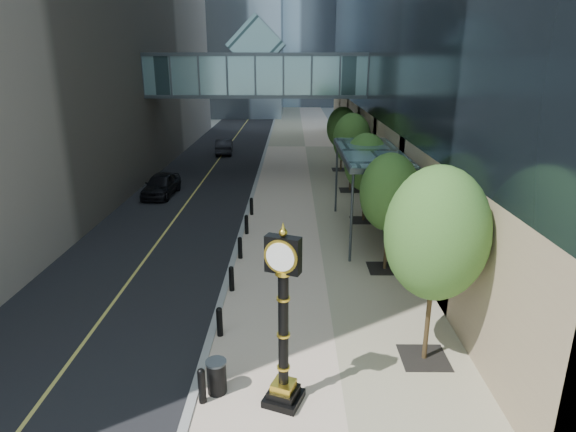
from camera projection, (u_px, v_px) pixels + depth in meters
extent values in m
plane|color=gray|center=(307.00, 432.00, 11.63)|extent=(320.00, 320.00, 0.00)
cube|color=black|center=(228.00, 147.00, 49.72)|extent=(8.00, 180.00, 0.02)
cube|color=beige|center=(305.00, 147.00, 49.65)|extent=(8.00, 180.00, 0.06)
cube|color=gray|center=(267.00, 147.00, 49.68)|extent=(0.25, 180.00, 0.07)
cube|color=slate|center=(257.00, 75.00, 35.96)|extent=(17.00, 4.00, 3.00)
cube|color=#383F44|center=(258.00, 95.00, 36.41)|extent=(17.00, 4.20, 0.25)
cube|color=#383F44|center=(257.00, 55.00, 35.51)|extent=(17.00, 4.20, 0.25)
cube|color=slate|center=(257.00, 45.00, 35.31)|extent=(4.24, 3.00, 4.24)
cube|color=#383F44|center=(371.00, 154.00, 23.62)|extent=(3.00, 8.00, 0.25)
cube|color=slate|center=(371.00, 151.00, 23.57)|extent=(2.80, 7.80, 0.06)
cylinder|color=#383F44|center=(351.00, 218.00, 20.76)|extent=(0.12, 0.12, 4.20)
cylinder|color=#383F44|center=(336.00, 178.00, 27.79)|extent=(0.12, 0.12, 4.20)
cylinder|color=black|center=(202.00, 387.00, 12.45)|extent=(0.20, 0.20, 0.90)
cylinder|color=black|center=(220.00, 323.00, 15.49)|extent=(0.20, 0.20, 0.90)
cylinder|color=black|center=(232.00, 280.00, 18.53)|extent=(0.20, 0.20, 0.90)
cylinder|color=black|center=(240.00, 249.00, 21.57)|extent=(0.20, 0.20, 0.90)
cylinder|color=black|center=(247.00, 225.00, 24.62)|extent=(0.20, 0.20, 0.90)
cylinder|color=black|center=(252.00, 207.00, 27.66)|extent=(0.20, 0.20, 0.90)
cube|color=black|center=(424.00, 358.00, 14.43)|extent=(1.40, 1.40, 0.02)
cylinder|color=#40321B|center=(429.00, 312.00, 13.95)|extent=(0.14, 0.14, 3.13)
ellipsoid|color=#305620|center=(436.00, 234.00, 13.21)|extent=(2.87, 2.87, 3.82)
cube|color=black|center=(384.00, 268.00, 20.62)|extent=(1.40, 1.40, 0.02)
cylinder|color=#40321B|center=(386.00, 240.00, 20.21)|extent=(0.14, 0.14, 2.66)
ellipsoid|color=#305620|center=(390.00, 192.00, 19.57)|extent=(2.44, 2.44, 3.25)
cube|color=black|center=(363.00, 220.00, 26.80)|extent=(1.40, 1.40, 0.02)
cylinder|color=#40321B|center=(364.00, 198.00, 26.40)|extent=(0.14, 0.14, 2.58)
ellipsoid|color=#305620|center=(366.00, 162.00, 25.78)|extent=(2.37, 2.37, 3.16)
cube|color=black|center=(350.00, 190.00, 32.98)|extent=(1.40, 1.40, 0.02)
cylinder|color=#40321B|center=(351.00, 170.00, 32.55)|extent=(0.14, 0.14, 2.78)
ellipsoid|color=#305620|center=(352.00, 139.00, 31.88)|extent=(2.55, 2.55, 3.39)
cube|color=black|center=(341.00, 170.00, 39.16)|extent=(1.40, 1.40, 0.02)
cylinder|color=#40321B|center=(341.00, 153.00, 38.75)|extent=(0.14, 0.14, 2.67)
ellipsoid|color=#305620|center=(342.00, 128.00, 38.11)|extent=(2.45, 2.45, 3.27)
cube|color=black|center=(284.00, 398.00, 12.57)|extent=(1.17, 1.17, 0.20)
cube|color=black|center=(284.00, 392.00, 12.51)|extent=(0.91, 0.91, 0.20)
cube|color=gold|center=(284.00, 385.00, 12.45)|extent=(0.71, 0.71, 0.20)
cylinder|color=black|center=(283.00, 329.00, 11.94)|extent=(0.26, 0.26, 3.11)
cube|color=black|center=(283.00, 255.00, 11.32)|extent=(0.90, 0.59, 0.90)
cylinder|color=white|center=(283.00, 252.00, 11.48)|extent=(0.67, 0.29, 0.70)
cylinder|color=white|center=(283.00, 257.00, 11.15)|extent=(0.67, 0.29, 0.70)
sphere|color=gold|center=(283.00, 233.00, 11.15)|extent=(0.20, 0.20, 0.20)
cylinder|color=black|center=(217.00, 378.00, 12.83)|extent=(0.62, 0.62, 0.90)
imported|color=#AEAA9F|center=(391.00, 225.00, 23.56)|extent=(0.65, 0.50, 1.60)
imported|color=black|center=(161.00, 185.00, 31.64)|extent=(1.96, 4.44, 1.49)
imported|color=black|center=(224.00, 146.00, 45.94)|extent=(1.85, 4.40, 1.41)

